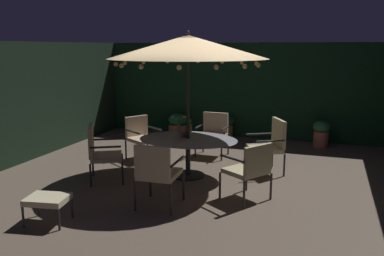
% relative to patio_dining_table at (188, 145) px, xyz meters
% --- Properties ---
extents(ground_plane, '(8.06, 7.92, 0.02)m').
position_rel_patio_dining_table_xyz_m(ground_plane, '(0.24, -0.11, -0.61)').
color(ground_plane, brown).
extents(hedge_backdrop_rear, '(8.06, 0.30, 2.45)m').
position_rel_patio_dining_table_xyz_m(hedge_backdrop_rear, '(0.24, 3.71, 0.63)').
color(hedge_backdrop_rear, '#15361F').
rests_on(hedge_backdrop_rear, ground_plane).
extents(hedge_backdrop_left, '(0.30, 7.92, 2.45)m').
position_rel_patio_dining_table_xyz_m(hedge_backdrop_left, '(-3.64, -0.11, 0.63)').
color(hedge_backdrop_left, '#1C2E1F').
rests_on(hedge_backdrop_left, ground_plane).
extents(patio_dining_table, '(1.82, 1.41, 0.71)m').
position_rel_patio_dining_table_xyz_m(patio_dining_table, '(0.00, 0.00, 0.00)').
color(patio_dining_table, '#292C2B').
rests_on(patio_dining_table, ground_plane).
extents(patio_umbrella, '(2.82, 2.82, 2.62)m').
position_rel_patio_dining_table_xyz_m(patio_umbrella, '(0.00, 0.00, 1.75)').
color(patio_umbrella, '#30312C').
rests_on(patio_umbrella, ground_plane).
extents(centerpiece_planter, '(0.27, 0.27, 0.40)m').
position_rel_patio_dining_table_xyz_m(centerpiece_planter, '(-0.11, 0.12, 0.34)').
color(centerpiece_planter, '#AC5E42').
rests_on(centerpiece_planter, patio_dining_table).
extents(patio_chair_north, '(0.79, 0.82, 1.01)m').
position_rel_patio_dining_table_xyz_m(patio_chair_north, '(-1.37, -0.76, -0.03)').
color(patio_chair_north, '#312C31').
rests_on(patio_chair_north, ground_plane).
extents(patio_chair_northeast, '(0.62, 0.66, 0.99)m').
position_rel_patio_dining_table_xyz_m(patio_chair_northeast, '(0.07, -1.56, -0.01)').
color(patio_chair_northeast, '#312C2C').
rests_on(patio_chair_northeast, ground_plane).
extents(patio_chair_east, '(0.80, 0.82, 0.92)m').
position_rel_patio_dining_table_xyz_m(patio_chair_east, '(1.31, -0.84, -0.05)').
color(patio_chair_east, '#2F302D').
rests_on(patio_chair_east, ground_plane).
extents(patio_chair_southeast, '(0.82, 0.85, 1.02)m').
position_rel_patio_dining_table_xyz_m(patio_chair_southeast, '(1.38, 0.75, -0.02)').
color(patio_chair_southeast, '#2D3233').
rests_on(patio_chair_southeast, ground_plane).
extents(patio_chair_south, '(0.63, 0.58, 0.93)m').
position_rel_patio_dining_table_xyz_m(patio_chair_south, '(0.04, 1.56, -0.06)').
color(patio_chair_south, '#2A2A33').
rests_on(patio_chair_south, ground_plane).
extents(patio_chair_southwest, '(0.81, 0.80, 0.90)m').
position_rel_patio_dining_table_xyz_m(patio_chair_southwest, '(-1.34, 0.80, -0.08)').
color(patio_chair_southwest, '#293131').
rests_on(patio_chair_southwest, ground_plane).
extents(ottoman_footrest, '(0.60, 0.51, 0.38)m').
position_rel_patio_dining_table_xyz_m(ottoman_footrest, '(-1.12, -2.52, -0.27)').
color(ottoman_footrest, '#2E2E31').
rests_on(ottoman_footrest, ground_plane).
extents(potted_plant_back_left, '(0.40, 0.40, 0.64)m').
position_rel_patio_dining_table_xyz_m(potted_plant_back_left, '(2.26, 3.05, -0.24)').
color(potted_plant_back_left, '#AD5D4F').
rests_on(potted_plant_back_left, ground_plane).
extents(potted_plant_front_corner, '(0.46, 0.46, 0.60)m').
position_rel_patio_dining_table_xyz_m(potted_plant_front_corner, '(-0.15, 3.35, -0.27)').
color(potted_plant_front_corner, tan).
rests_on(potted_plant_front_corner, ground_plane).
extents(potted_plant_back_right, '(0.48, 0.48, 0.60)m').
position_rel_patio_dining_table_xyz_m(potted_plant_back_right, '(-1.42, 3.15, -0.30)').
color(potted_plant_back_right, '#AB6150').
rests_on(potted_plant_back_right, ground_plane).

